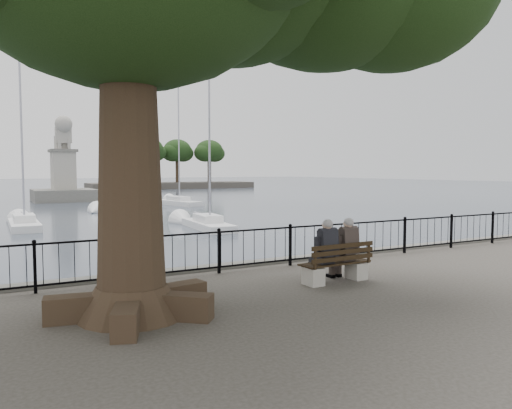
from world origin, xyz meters
TOP-DOWN VIEW (x-y plane):
  - harbor at (0.00, 3.00)m, footprint 260.00×260.00m
  - railing at (0.00, 2.50)m, footprint 22.06×0.06m
  - bench at (0.85, 0.40)m, footprint 1.69×0.56m
  - person_left at (0.56, 0.49)m, footprint 0.42×0.70m
  - person_right at (1.14, 0.51)m, footprint 0.42×0.70m
  - lion_monument at (2.00, 49.92)m, footprint 6.40×6.40m
  - sailboat_b at (-3.77, 23.98)m, footprint 1.61×5.58m
  - sailboat_c at (5.64, 18.60)m, footprint 1.98×5.71m
  - sailboat_f at (3.32, 29.92)m, footprint 3.72×5.90m
  - sailboat_g at (10.90, 38.08)m, footprint 3.03×6.27m
  - far_shore at (25.54, 79.46)m, footprint 30.00×8.60m

SIDE VIEW (x-z plane):
  - sailboat_f at x=3.32m, z-range -6.19..4.83m
  - sailboat_g at x=10.90m, z-range -6.77..5.44m
  - sailboat_c at x=5.64m, z-range -6.60..5.28m
  - sailboat_b at x=-3.77m, z-range -6.84..5.55m
  - harbor at x=0.00m, z-range -1.10..0.10m
  - bench at x=0.85m, z-range -0.13..0.75m
  - railing at x=0.00m, z-range 0.06..1.06m
  - person_left at x=0.56m, z-range -0.06..1.34m
  - person_right at x=1.14m, z-range -0.06..1.34m
  - lion_monument at x=2.00m, z-range -3.30..6.04m
  - far_shore at x=25.54m, z-range -1.59..7.59m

